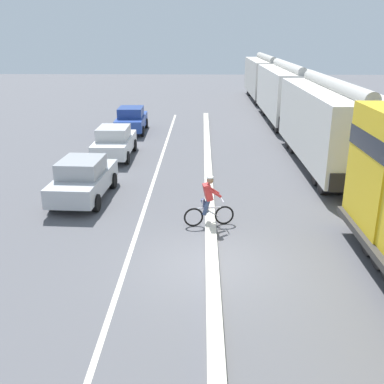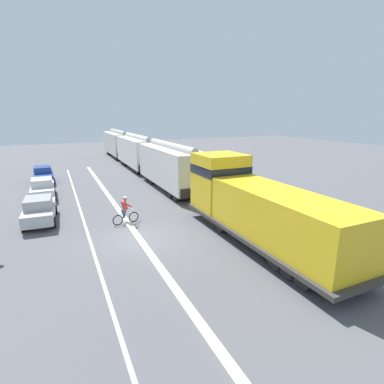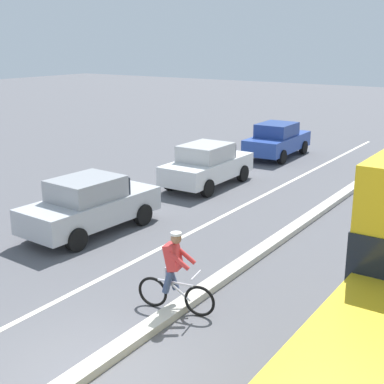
{
  "view_description": "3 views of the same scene",
  "coord_description": "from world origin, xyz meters",
  "px_view_note": "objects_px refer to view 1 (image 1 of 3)",
  "views": [
    {
      "loc": [
        -0.31,
        -11.19,
        6.13
      ],
      "look_at": [
        -0.63,
        3.36,
        0.94
      ],
      "focal_mm": 42.0,
      "sensor_mm": 36.0,
      "label": 1
    },
    {
      "loc": [
        -3.64,
        -14.9,
        6.6
      ],
      "look_at": [
        3.58,
        0.77,
        2.08
      ],
      "focal_mm": 28.0,
      "sensor_mm": 36.0,
      "label": 2
    },
    {
      "loc": [
        5.76,
        -5.32,
        5.36
      ],
      "look_at": [
        -3.2,
        7.91,
        0.8
      ],
      "focal_mm": 50.0,
      "sensor_mm": 36.0,
      "label": 3
    }
  ],
  "objects_px": {
    "hopper_car_trailing": "(265,77)",
    "parked_car_silver": "(83,179)",
    "parked_car_white": "(114,142)",
    "cyclist": "(209,203)",
    "hopper_car_lead": "(330,124)",
    "parked_car_blue": "(131,120)",
    "hopper_car_middle": "(286,93)"
  },
  "relations": [
    {
      "from": "hopper_car_trailing",
      "to": "parked_car_white",
      "type": "height_order",
      "value": "hopper_car_trailing"
    },
    {
      "from": "hopper_car_trailing",
      "to": "parked_car_silver",
      "type": "height_order",
      "value": "hopper_car_trailing"
    },
    {
      "from": "hopper_car_trailing",
      "to": "parked_car_silver",
      "type": "relative_size",
      "value": 2.48
    },
    {
      "from": "hopper_car_lead",
      "to": "parked_car_blue",
      "type": "height_order",
      "value": "hopper_car_lead"
    },
    {
      "from": "hopper_car_lead",
      "to": "hopper_car_trailing",
      "type": "xyz_separation_m",
      "value": [
        0.0,
        23.2,
        0.0
      ]
    },
    {
      "from": "hopper_car_middle",
      "to": "cyclist",
      "type": "bearing_deg",
      "value": -107.11
    },
    {
      "from": "hopper_car_middle",
      "to": "parked_car_silver",
      "type": "distance_m",
      "value": 19.31
    },
    {
      "from": "hopper_car_lead",
      "to": "hopper_car_middle",
      "type": "distance_m",
      "value": 11.6
    },
    {
      "from": "hopper_car_trailing",
      "to": "cyclist",
      "type": "height_order",
      "value": "hopper_car_trailing"
    },
    {
      "from": "hopper_car_lead",
      "to": "cyclist",
      "type": "xyz_separation_m",
      "value": [
        -5.73,
        -7.03,
        -1.26
      ]
    },
    {
      "from": "parked_car_white",
      "to": "cyclist",
      "type": "bearing_deg",
      "value": -61.29
    },
    {
      "from": "hopper_car_trailing",
      "to": "parked_car_white",
      "type": "distance_m",
      "value": 24.03
    },
    {
      "from": "hopper_car_lead",
      "to": "parked_car_white",
      "type": "relative_size",
      "value": 2.52
    },
    {
      "from": "hopper_car_trailing",
      "to": "parked_car_white",
      "type": "xyz_separation_m",
      "value": [
        -10.46,
        -21.59,
        -1.26
      ]
    },
    {
      "from": "parked_car_white",
      "to": "cyclist",
      "type": "height_order",
      "value": "cyclist"
    },
    {
      "from": "hopper_car_middle",
      "to": "hopper_car_trailing",
      "type": "distance_m",
      "value": 11.6
    },
    {
      "from": "parked_car_silver",
      "to": "parked_car_white",
      "type": "xyz_separation_m",
      "value": [
        0.06,
        6.14,
        0.0
      ]
    },
    {
      "from": "hopper_car_lead",
      "to": "cyclist",
      "type": "bearing_deg",
      "value": -129.2
    },
    {
      "from": "parked_car_silver",
      "to": "parked_car_blue",
      "type": "relative_size",
      "value": 1.01
    },
    {
      "from": "hopper_car_lead",
      "to": "parked_car_silver",
      "type": "xyz_separation_m",
      "value": [
        -10.53,
        -4.54,
        -1.26
      ]
    },
    {
      "from": "parked_car_silver",
      "to": "hopper_car_trailing",
      "type": "bearing_deg",
      "value": 69.22
    },
    {
      "from": "hopper_car_middle",
      "to": "parked_car_silver",
      "type": "height_order",
      "value": "hopper_car_middle"
    },
    {
      "from": "parked_car_silver",
      "to": "parked_car_blue",
      "type": "bearing_deg",
      "value": 90.02
    },
    {
      "from": "parked_car_white",
      "to": "cyclist",
      "type": "distance_m",
      "value": 9.85
    },
    {
      "from": "cyclist",
      "to": "hopper_car_lead",
      "type": "bearing_deg",
      "value": 50.8
    },
    {
      "from": "hopper_car_middle",
      "to": "parked_car_blue",
      "type": "relative_size",
      "value": 2.5
    },
    {
      "from": "hopper_car_middle",
      "to": "parked_car_blue",
      "type": "height_order",
      "value": "hopper_car_middle"
    },
    {
      "from": "parked_car_blue",
      "to": "cyclist",
      "type": "relative_size",
      "value": 2.48
    },
    {
      "from": "hopper_car_trailing",
      "to": "parked_car_silver",
      "type": "distance_m",
      "value": 29.69
    },
    {
      "from": "hopper_car_lead",
      "to": "hopper_car_middle",
      "type": "relative_size",
      "value": 1.0
    },
    {
      "from": "hopper_car_middle",
      "to": "cyclist",
      "type": "distance_m",
      "value": 19.53
    },
    {
      "from": "hopper_car_middle",
      "to": "parked_car_blue",
      "type": "bearing_deg",
      "value": -160.45
    }
  ]
}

